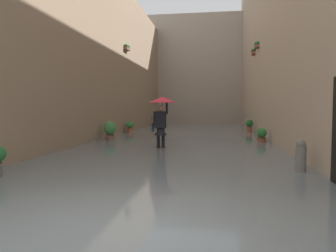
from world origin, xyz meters
name	(u,v)px	position (x,y,z in m)	size (l,w,h in m)	color
ground_plane	(187,137)	(0.00, -12.58, 0.00)	(62.89, 62.89, 0.00)	gray
flood_water	(187,137)	(0.00, -12.58, 0.04)	(8.56, 31.16, 0.08)	slate
building_facade_left	(284,14)	(-4.78, -12.58, 6.14)	(2.04, 29.16, 12.29)	tan
building_facade_right	(99,55)	(4.78, -12.57, 4.39)	(2.04, 29.16, 8.78)	gray
building_facade_far	(200,70)	(0.00, -26.06, 5.08)	(11.36, 1.80, 10.15)	#A89989
person_wading	(161,111)	(0.50, -7.70, 1.43)	(1.02, 1.02, 2.04)	#2D2319
potted_plant_near_left	(249,126)	(-3.53, -15.56, 0.46)	(0.44, 0.44, 0.84)	#9E563D
potted_plant_mid_left	(261,135)	(-3.49, -10.34, 0.35)	(0.44, 0.44, 0.68)	brown
potted_plant_near_right	(110,130)	(3.38, -10.23, 0.52)	(0.57, 0.57, 0.93)	brown
potted_plant_far_right	(130,127)	(3.55, -14.26, 0.40)	(0.46, 0.46, 0.72)	#9E563D
mooring_bollard	(301,157)	(-3.49, -4.02, 0.41)	(0.25, 0.25, 0.83)	slate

